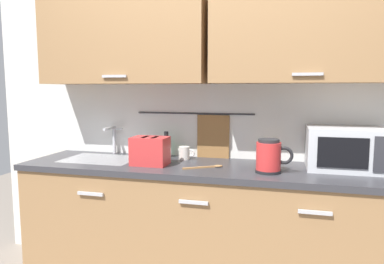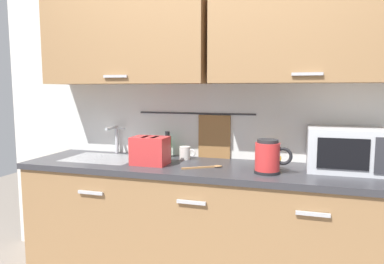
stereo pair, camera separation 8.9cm
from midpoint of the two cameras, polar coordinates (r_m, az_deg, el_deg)
The scene contains 10 objects.
counter_unit at distance 2.53m, azimuth 0.78°, elevation -15.24°, with size 2.53×0.64×0.90m.
back_wall_assembly at distance 2.57m, azimuth 2.31°, elevation 9.40°, with size 3.70×0.41×2.50m.
sink_faucet at distance 2.87m, azimuth -13.49°, elevation -0.64°, with size 0.09×0.17×0.22m.
microwave at distance 2.43m, azimuth 22.40°, elevation -2.48°, with size 0.46×0.35×0.27m.
electric_kettle at distance 2.21m, azimuth 11.21°, elevation -3.88°, with size 0.23×0.16×0.21m.
dish_soap_bottle at distance 2.67m, azimuth -5.13°, elevation -2.27°, with size 0.06×0.06×0.20m.
mug_near_sink at distance 2.59m, azimuth -2.20°, elevation -3.40°, with size 0.12×0.08×0.09m.
toaster at distance 2.42m, azimuth -7.83°, elevation -3.02°, with size 0.26×0.17×0.19m.
mug_by_kettle at distance 2.46m, azimuth 11.33°, elevation -4.08°, with size 0.12×0.08×0.09m.
wooden_spoon at distance 2.32m, azimuth 1.46°, elevation -5.63°, with size 0.25×0.17×0.01m.
Camera 1 is at (0.51, -1.99, 1.41)m, focal length 33.09 mm.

